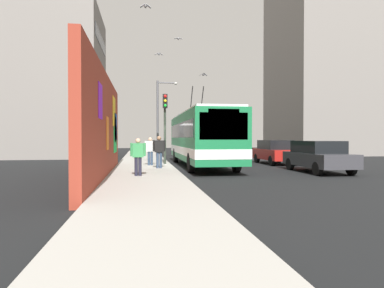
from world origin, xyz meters
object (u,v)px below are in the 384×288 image
(pedestrian_near_wall, at_px, (138,154))
(traffic_light, at_px, (165,117))
(pedestrian_at_curb, at_px, (159,149))
(city_bus, at_px, (201,137))
(pedestrian_midblock, at_px, (150,149))
(street_lamp, at_px, (160,113))
(parked_car_red, at_px, (275,151))
(parked_car_dark_gray, at_px, (318,156))

(pedestrian_near_wall, distance_m, traffic_light, 6.75)
(pedestrian_near_wall, bearing_deg, pedestrian_at_curb, -16.69)
(city_bus, bearing_deg, pedestrian_midblock, 98.54)
(pedestrian_near_wall, height_order, street_lamp, street_lamp)
(pedestrian_near_wall, xyz_separation_m, traffic_light, (6.28, -1.57, 1.94))
(pedestrian_midblock, distance_m, pedestrian_at_curb, 1.99)
(street_lamp, bearing_deg, parked_car_red, -130.30)
(parked_car_red, height_order, pedestrian_midblock, pedestrian_midblock)
(parked_car_dark_gray, bearing_deg, parked_car_red, 0.00)
(street_lamp, bearing_deg, pedestrian_at_curb, 176.48)
(city_bus, relative_size, pedestrian_at_curb, 6.88)
(pedestrian_near_wall, relative_size, traffic_light, 0.37)
(pedestrian_near_wall, bearing_deg, parked_car_dark_gray, -79.69)
(pedestrian_midblock, bearing_deg, city_bus, -81.46)
(traffic_light, bearing_deg, street_lamp, -0.78)
(city_bus, distance_m, parked_car_red, 5.42)
(city_bus, height_order, pedestrian_near_wall, city_bus)
(parked_car_dark_gray, height_order, traffic_light, traffic_light)
(pedestrian_at_curb, height_order, traffic_light, traffic_light)
(city_bus, xyz_separation_m, parked_car_red, (1.18, -5.20, -0.97))
(city_bus, relative_size, parked_car_red, 2.79)
(pedestrian_near_wall, bearing_deg, traffic_light, -14.01)
(city_bus, xyz_separation_m, parked_car_dark_gray, (-4.33, -5.20, -0.97))
(parked_car_red, distance_m, traffic_light, 7.71)
(city_bus, xyz_separation_m, street_lamp, (7.33, 2.05, 1.92))
(parked_car_dark_gray, xyz_separation_m, street_lamp, (11.66, 7.25, 2.88))
(pedestrian_near_wall, relative_size, street_lamp, 0.25)
(pedestrian_at_curb, bearing_deg, city_bus, -47.77)
(parked_car_dark_gray, height_order, street_lamp, street_lamp)
(parked_car_dark_gray, height_order, pedestrian_near_wall, pedestrian_near_wall)
(pedestrian_midblock, distance_m, street_lamp, 8.29)
(parked_car_dark_gray, bearing_deg, city_bus, 50.22)
(traffic_light, distance_m, street_lamp, 7.04)
(pedestrian_midblock, relative_size, traffic_light, 0.38)
(pedestrian_midblock, bearing_deg, pedestrian_near_wall, 173.30)
(parked_car_dark_gray, relative_size, traffic_light, 1.03)
(pedestrian_midblock, height_order, street_lamp, street_lamp)
(pedestrian_near_wall, distance_m, pedestrian_midblock, 5.53)
(parked_car_dark_gray, distance_m, street_lamp, 14.03)
(pedestrian_near_wall, height_order, traffic_light, traffic_light)
(parked_car_red, relative_size, pedestrian_at_curb, 2.47)
(parked_car_red, xyz_separation_m, pedestrian_at_curb, (-3.59, 7.85, 0.30))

